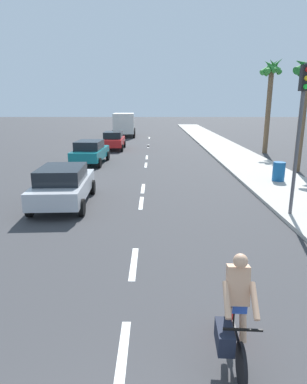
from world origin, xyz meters
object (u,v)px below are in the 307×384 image
parked_car_teal (89,151)px  palm_tree_far (270,81)px  trash_bin_far (278,171)px  parked_car_silver (62,184)px  cyclist (233,315)px  delivery_truck (123,124)px  palm_tree_mid (304,84)px  parked_car_red (112,140)px  traffic_signal (300,114)px

parked_car_teal → palm_tree_far: palm_tree_far is taller
trash_bin_far → parked_car_teal: bearing=151.8°
parked_car_silver → trash_bin_far: parked_car_silver is taller
cyclist → trash_bin_far: cyclist is taller
delivery_truck → palm_tree_mid: (12.18, -21.70, 3.52)m
parked_car_silver → palm_tree_mid: 14.58m
parked_car_red → palm_tree_far: 13.70m
delivery_truck → trash_bin_far: delivery_truck is taller
cyclist → palm_tree_far: bearing=-105.5°
parked_car_silver → trash_bin_far: 10.59m
cyclist → parked_car_silver: (-4.83, 8.46, 0.01)m
parked_car_teal → delivery_truck: size_ratio=0.69×
parked_car_silver → traffic_signal: traffic_signal is taller
cyclist → parked_car_silver: cyclist is taller
palm_tree_mid → trash_bin_far: palm_tree_mid is taller
parked_car_silver → traffic_signal: bearing=-13.1°
palm_tree_mid → parked_car_red: bearing=141.4°
cyclist → parked_car_teal: cyclist is taller
delivery_truck → traffic_signal: (8.49, -30.10, 2.10)m
parked_car_teal → cyclist: bearing=-70.2°
parked_car_red → delivery_truck: (-0.08, 12.03, 0.67)m
delivery_truck → parked_car_red: bearing=-92.4°
parked_car_silver → palm_tree_mid: (12.18, 6.84, 4.18)m
parked_car_silver → palm_tree_mid: palm_tree_mid is taller
cyclist → traffic_signal: bearing=-114.4°
palm_tree_mid → traffic_signal: 9.28m
parked_car_silver → trash_bin_far: size_ratio=4.72×
parked_car_teal → parked_car_red: size_ratio=1.08×
traffic_signal → palm_tree_mid: bearing=66.3°
parked_car_teal → traffic_signal: 14.50m
parked_car_silver → palm_tree_far: (12.73, 14.43, 4.82)m
traffic_signal → trash_bin_far: traffic_signal is taller
cyclist → parked_car_teal: 18.63m
delivery_truck → trash_bin_far: 26.80m
trash_bin_far → cyclist: bearing=-112.8°
palm_tree_far → traffic_signal: palm_tree_far is taller
cyclist → trash_bin_far: 13.16m
cyclist → parked_car_silver: size_ratio=0.40×
parked_car_teal → delivery_truck: 19.22m
cyclist → palm_tree_far: 24.70m
parked_car_teal → trash_bin_far: 12.02m
trash_bin_far → palm_tree_far: bearing=75.4°
parked_car_red → palm_tree_far: palm_tree_far is taller
cyclist → palm_tree_mid: size_ratio=0.27×
parked_car_silver → cyclist: bearing=-63.0°
delivery_truck → palm_tree_far: 19.45m
parked_car_silver → parked_car_red: size_ratio=1.12×
parked_car_silver → palm_tree_far: 19.84m
cyclist → palm_tree_mid: (7.36, 15.30, 4.19)m
cyclist → traffic_signal: traffic_signal is taller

